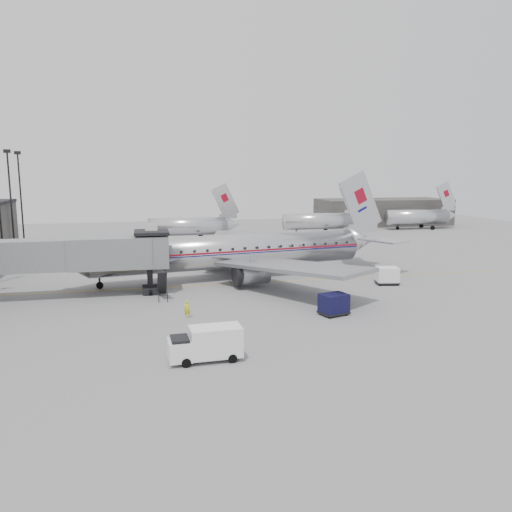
{
  "coord_description": "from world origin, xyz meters",
  "views": [
    {
      "loc": [
        -9.81,
        -47.04,
        12.2
      ],
      "look_at": [
        2.04,
        4.93,
        3.2
      ],
      "focal_mm": 35.0,
      "sensor_mm": 36.0,
      "label": 1
    }
  ],
  "objects": [
    {
      "name": "ground",
      "position": [
        0.0,
        0.0,
        0.0
      ],
      "size": [
        160.0,
        160.0,
        0.0
      ],
      "primitive_type": "plane",
      "color": "slate",
      "rests_on": "ground"
    },
    {
      "name": "hangar",
      "position": [
        45.0,
        60.0,
        3.0
      ],
      "size": [
        30.0,
        12.0,
        6.0
      ],
      "primitive_type": "cube",
      "color": "#353230",
      "rests_on": "ground"
    },
    {
      "name": "apron_line",
      "position": [
        3.0,
        6.0,
        0.01
      ],
      "size": [
        60.0,
        0.15,
        0.01
      ],
      "primitive_type": "cube",
      "rotation": [
        0.0,
        0.0,
        1.57
      ],
      "color": "gold",
      "rests_on": "ground"
    },
    {
      "name": "jet_bridge",
      "position": [
        -16.66,
        3.67,
        4.18
      ],
      "size": [
        21.0,
        6.2,
        7.1
      ],
      "color": "slate",
      "rests_on": "ground"
    },
    {
      "name": "distant_aircraft_near",
      "position": [
        -1.79,
        42.0,
        2.73
      ],
      "size": [
        16.39,
        3.2,
        10.26
      ],
      "color": "silver",
      "rests_on": "ground"
    },
    {
      "name": "distant_aircraft_mid",
      "position": [
        24.21,
        46.0,
        2.73
      ],
      "size": [
        16.39,
        3.2,
        10.26
      ],
      "color": "silver",
      "rests_on": "ground"
    },
    {
      "name": "distant_aircraft_far",
      "position": [
        48.21,
        50.0,
        2.73
      ],
      "size": [
        16.39,
        3.2,
        10.26
      ],
      "color": "silver",
      "rests_on": "ground"
    },
    {
      "name": "airliner",
      "position": [
        0.78,
        9.12,
        3.13
      ],
      "size": [
        39.22,
        36.09,
        12.45
      ],
      "rotation": [
        0.0,
        0.0,
        0.15
      ],
      "color": "silver",
      "rests_on": "ground"
    },
    {
      "name": "service_van",
      "position": [
        -6.06,
        -16.0,
        1.18
      ],
      "size": [
        4.83,
        2.06,
        2.24
      ],
      "rotation": [
        0.0,
        0.0,
        0.04
      ],
      "color": "white",
      "rests_on": "ground"
    },
    {
      "name": "baggage_cart_navy",
      "position": [
        6.0,
        -7.9,
        0.98
      ],
      "size": [
        2.77,
        2.39,
        1.85
      ],
      "rotation": [
        0.0,
        0.0,
        0.29
      ],
      "color": "black",
      "rests_on": "ground"
    },
    {
      "name": "baggage_cart_white",
      "position": [
        16.16,
        2.0,
        1.01
      ],
      "size": [
        2.72,
        2.27,
        1.89
      ],
      "rotation": [
        0.0,
        0.0,
        -0.2
      ],
      "color": "white",
      "rests_on": "ground"
    },
    {
      "name": "ramp_worker",
      "position": [
        -6.4,
        -6.0,
        0.76
      ],
      "size": [
        0.58,
        0.41,
        1.52
      ],
      "primitive_type": "imported",
      "rotation": [
        0.0,
        0.0,
        -0.08
      ],
      "color": "yellow",
      "rests_on": "ground"
    }
  ]
}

